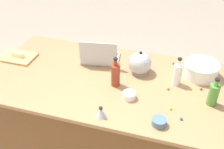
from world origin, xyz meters
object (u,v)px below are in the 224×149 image
mixing_bowl_large (201,69)px  bottle_soy (116,74)px  butter_stick_left (18,54)px  ramekin_small (129,95)px  laptop (100,57)px  bottle_olive (213,94)px  bottle_vinegar (177,74)px  kettle (140,63)px  ramekin_medium (159,122)px  kitchen_timer (101,112)px  cutting_board (18,57)px

mixing_bowl_large → bottle_soy: 0.67m
butter_stick_left → ramekin_small: butter_stick_left is taller
laptop → ramekin_small: bearing=131.7°
laptop → butter_stick_left: 0.70m
mixing_bowl_large → bottle_olive: bearing=104.7°
bottle_vinegar → butter_stick_left: bottle_vinegar is taller
laptop → bottle_vinegar: (-0.64, 0.13, 0.04)m
kettle → laptop: bearing=-8.8°
mixing_bowl_large → kettle: bearing=10.1°
butter_stick_left → ramekin_medium: (-1.27, 0.43, -0.01)m
laptop → ramekin_medium: laptop is taller
mixing_bowl_large → kitchen_timer: (0.59, 0.64, -0.03)m
laptop → kettle: bearing=171.2°
bottle_soy → bottle_olive: bearing=178.6°
kettle → ramekin_medium: 0.58m
laptop → bottle_olive: (-0.89, 0.29, 0.04)m
kettle → bottle_soy: bearing=58.0°
mixing_bowl_large → bottle_olive: size_ratio=1.28×
laptop → cutting_board: size_ratio=1.16×
bottle_olive → kettle: bearing=-23.2°
bottle_olive → bottle_vinegar: bearing=-32.2°
bottle_olive → butter_stick_left: bottle_olive is taller
butter_stick_left → ramekin_small: bearing=167.0°
butter_stick_left → kitchen_timer: bearing=152.7°
kettle → cutting_board: size_ratio=0.73×
bottle_vinegar → bottle_olive: bearing=147.8°
mixing_bowl_large → kitchen_timer: 0.87m
bottle_vinegar → cutting_board: (1.33, 0.02, -0.08)m
laptop → butter_stick_left: laptop is taller
kettle → cutting_board: bearing=5.2°
laptop → ramekin_small: size_ratio=3.73×
bottle_soy → cutting_board: 0.92m
ramekin_small → ramekin_medium: same height
bottle_olive → butter_stick_left: (1.58, -0.14, -0.05)m
kettle → ramekin_medium: kettle is taller
bottle_olive → kitchen_timer: bottle_olive is taller
ramekin_medium → kitchen_timer: size_ratio=1.18×
kettle → ramekin_small: bearing=89.5°
bottle_soy → cutting_board: bottle_soy is taller
mixing_bowl_large → butter_stick_left: 1.51m
bottle_olive → butter_stick_left: 1.58m
butter_stick_left → ramekin_small: (-1.03, 0.24, -0.01)m
mixing_bowl_large → cutting_board: (1.50, 0.18, -0.05)m
bottle_olive → bottle_vinegar: (0.25, -0.16, 0.01)m
cutting_board → butter_stick_left: (-0.01, 0.00, 0.03)m
kitchen_timer → cutting_board: bearing=-27.2°
butter_stick_left → ramekin_medium: bearing=161.2°
bottle_olive → kitchen_timer: bearing=26.2°
bottle_vinegar → ramekin_small: bottle_vinegar is taller
cutting_board → ramekin_medium: 1.35m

